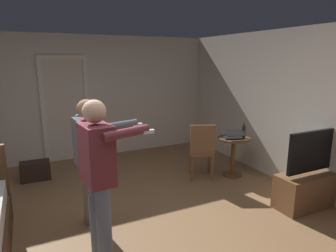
{
  "coord_description": "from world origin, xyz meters",
  "views": [
    {
      "loc": [
        -0.89,
        -2.86,
        2.05
      ],
      "look_at": [
        0.68,
        0.39,
        1.23
      ],
      "focal_mm": 31.56,
      "sensor_mm": 36.0,
      "label": 1
    }
  ],
  "objects": [
    {
      "name": "wall_right",
      "position": [
        2.99,
        0.0,
        1.27
      ],
      "size": [
        0.12,
        6.93,
        2.54
      ],
      "primitive_type": "cube",
      "color": "silver",
      "rests_on": "ground_plane"
    },
    {
      "name": "wooden_chair",
      "position": [
        1.74,
        1.24,
        0.54
      ],
      "size": [
        0.56,
        0.56,
        0.99
      ],
      "color": "brown",
      "rests_on": "ground_plane"
    },
    {
      "name": "tv_flatscreen",
      "position": [
        2.63,
        -0.23,
        0.32
      ],
      "size": [
        1.06,
        0.4,
        1.11
      ],
      "color": "brown",
      "rests_on": "ground_plane"
    },
    {
      "name": "side_table",
      "position": [
        2.34,
        1.14,
        0.46
      ],
      "size": [
        0.57,
        0.57,
        0.7
      ],
      "color": "brown",
      "rests_on": "ground_plane"
    },
    {
      "name": "ground_plane",
      "position": [
        0.0,
        0.0,
        0.0
      ],
      "size": [
        7.35,
        7.35,
        0.0
      ],
      "primitive_type": "plane",
      "color": "olive"
    },
    {
      "name": "wall_back",
      "position": [
        0.0,
        3.4,
        1.27
      ],
      "size": [
        6.09,
        0.12,
        2.54
      ],
      "primitive_type": "cube",
      "color": "silver",
      "rests_on": "ground_plane"
    },
    {
      "name": "bottle_on_table",
      "position": [
        2.48,
        1.06,
        0.81
      ],
      "size": [
        0.06,
        0.06,
        0.27
      ],
      "color": "black",
      "rests_on": "side_table"
    },
    {
      "name": "person_striped_shirt",
      "position": [
        -0.28,
        0.52,
        0.94
      ],
      "size": [
        0.73,
        0.61,
        1.61
      ],
      "color": "gray",
      "rests_on": "ground_plane"
    },
    {
      "name": "doorway_frame",
      "position": [
        -0.19,
        3.32,
        1.22
      ],
      "size": [
        0.93,
        0.08,
        2.13
      ],
      "color": "white",
      "rests_on": "ground_plane"
    },
    {
      "name": "suitcase_dark",
      "position": [
        -0.87,
        2.48,
        0.16
      ],
      "size": [
        0.49,
        0.29,
        0.32
      ],
      "primitive_type": "cube",
      "rotation": [
        0.0,
        0.0,
        -0.02
      ],
      "color": "black",
      "rests_on": "ground_plane"
    },
    {
      "name": "laptop",
      "position": [
        2.29,
        1.1,
        0.75
      ],
      "size": [
        0.41,
        0.41,
        0.16
      ],
      "color": "black",
      "rests_on": "side_table"
    },
    {
      "name": "person_blue_shirt",
      "position": [
        -0.31,
        -0.07,
        0.97
      ],
      "size": [
        0.68,
        0.57,
        1.68
      ],
      "color": "slate",
      "rests_on": "ground_plane"
    }
  ]
}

